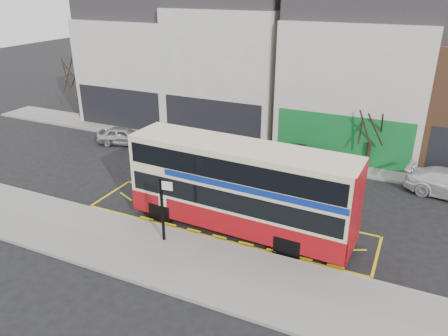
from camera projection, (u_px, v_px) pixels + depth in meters
The scene contains 14 objects.
ground at pixel (212, 236), 19.85m from camera, with size 120.00×120.00×0.00m, color black.
pavement at pixel (187, 262), 17.91m from camera, with size 40.00×4.00×0.15m, color gray.
kerb at pixel (209, 239), 19.51m from camera, with size 40.00×0.15×0.15m, color gray.
far_pavement at pixel (286, 155), 28.97m from camera, with size 50.00×3.00×0.15m, color gray.
road_markings at pixel (227, 220), 21.18m from camera, with size 14.00×3.40×0.01m, color yellow, non-canonical shape.
terrace_far_left at pixel (146, 59), 35.66m from camera, with size 8.00×8.01×10.80m.
terrace_left at pixel (235, 59), 32.35m from camera, with size 8.00×8.01×11.80m.
terrace_green_shop at pixel (359, 73), 28.95m from camera, with size 9.00×8.01×11.30m.
double_decker_bus at pixel (241, 187), 19.59m from camera, with size 10.53×2.85×4.17m.
bus_stop_post at pixel (163, 204), 18.63m from camera, with size 0.75×0.15×2.98m.
car_silver at pixel (124, 136), 30.74m from camera, with size 1.50×3.72×1.27m, color #B7B6BB.
car_grey at pixel (303, 158), 27.01m from camera, with size 1.32×3.77×1.24m, color #3D4145.
street_tree_left at pixel (74, 66), 35.20m from camera, with size 2.97×2.97×6.41m.
street_tree_right at pixel (373, 118), 25.59m from camera, with size 2.23×2.23×4.80m.
Camera 1 is at (7.67, -15.17, 10.72)m, focal length 35.00 mm.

